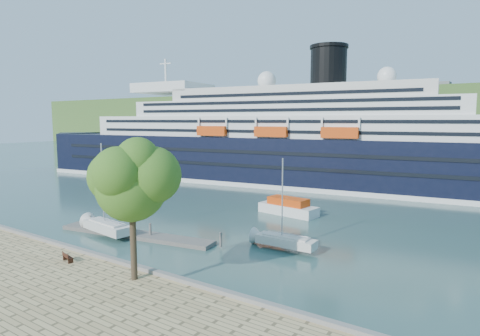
% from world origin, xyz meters
% --- Properties ---
extents(ground, '(400.00, 400.00, 0.00)m').
position_xyz_m(ground, '(0.00, 0.00, 0.00)').
color(ground, '#284845').
rests_on(ground, ground).
extents(far_hillside, '(400.00, 50.00, 24.00)m').
position_xyz_m(far_hillside, '(0.00, 145.00, 12.00)').
color(far_hillside, '#315020').
rests_on(far_hillside, ground).
extents(quay_coping, '(220.00, 0.50, 0.30)m').
position_xyz_m(quay_coping, '(0.00, -0.20, 1.15)').
color(quay_coping, slate).
rests_on(quay_coping, promenade).
extents(cruise_ship, '(120.92, 32.34, 26.87)m').
position_xyz_m(cruise_ship, '(-9.42, 50.66, 13.44)').
color(cruise_ship, black).
rests_on(cruise_ship, ground).
extents(park_bench, '(1.42, 0.82, 0.85)m').
position_xyz_m(park_bench, '(1.88, -2.32, 1.43)').
color(park_bench, '#431F13').
rests_on(park_bench, promenade).
extents(promenade_tree, '(6.94, 6.94, 11.50)m').
position_xyz_m(promenade_tree, '(9.43, -1.80, 6.75)').
color(promenade_tree, '#326C1C').
rests_on(promenade_tree, promenade).
extents(floating_pontoon, '(19.44, 5.49, 0.43)m').
position_xyz_m(floating_pontoon, '(-1.73, 8.13, 0.21)').
color(floating_pontoon, '#69655D').
rests_on(floating_pontoon, ground).
extents(sailboat_white_near, '(7.83, 3.07, 9.85)m').
position_xyz_m(sailboat_white_near, '(-4.40, 6.56, 4.92)').
color(sailboat_white_near, silver).
rests_on(sailboat_white_near, ground).
extents(sailboat_white_far, '(6.77, 1.92, 8.73)m').
position_xyz_m(sailboat_white_far, '(14.42, 13.23, 4.36)').
color(sailboat_white_far, silver).
rests_on(sailboat_white_far, ground).
extents(tender_launch, '(8.64, 3.92, 2.30)m').
position_xyz_m(tender_launch, '(7.69, 27.03, 1.15)').
color(tender_launch, '#D7410C').
rests_on(tender_launch, ground).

